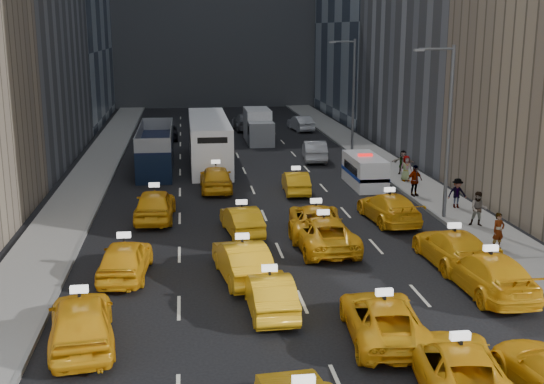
{
  "coord_description": "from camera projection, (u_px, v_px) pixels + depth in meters",
  "views": [
    {
      "loc": [
        -4.11,
        -21.08,
        9.78
      ],
      "look_at": [
        0.05,
        11.03,
        2.0
      ],
      "focal_mm": 45.0,
      "sensor_mm": 36.0,
      "label": 1
    }
  ],
  "objects": [
    {
      "name": "nypd_van",
      "position": [
        365.0,
        171.0,
        43.27
      ],
      "size": [
        2.48,
        5.05,
        2.08
      ],
      "rotation": [
        0.0,
        0.0,
        0.12
      ],
      "color": "silver",
      "rests_on": "ground"
    },
    {
      "name": "misc_car_0",
      "position": [
        315.0,
        151.0,
        51.62
      ],
      "size": [
        2.15,
        4.87,
        1.55
      ],
      "primitive_type": "imported",
      "rotation": [
        0.0,
        0.0,
        3.03
      ],
      "color": "#9B9CA2",
      "rests_on": "ground"
    },
    {
      "name": "taxi_16",
      "position": [
        216.0,
        178.0,
        41.99
      ],
      "size": [
        1.91,
        4.74,
        1.61
      ],
      "primitive_type": "imported",
      "rotation": [
        0.0,
        0.0,
        3.14
      ],
      "color": "#EFA514",
      "rests_on": "ground"
    },
    {
      "name": "misc_car_3",
      "position": [
        205.0,
        126.0,
        65.57
      ],
      "size": [
        1.9,
        4.06,
        1.34
      ],
      "primitive_type": "imported",
      "rotation": [
        0.0,
        0.0,
        3.06
      ],
      "color": "black",
      "rests_on": "ground"
    },
    {
      "name": "pedestrian_0",
      "position": [
        498.0,
        231.0,
        30.4
      ],
      "size": [
        0.69,
        0.54,
        1.67
      ],
      "primitive_type": "imported",
      "rotation": [
        0.0,
        0.0,
        0.25
      ],
      "color": "gray",
      "rests_on": "sidewalk_east"
    },
    {
      "name": "taxi_7",
      "position": [
        489.0,
        273.0,
        25.73
      ],
      "size": [
        2.25,
        5.4,
        1.56
      ],
      "primitive_type": "imported",
      "rotation": [
        0.0,
        0.0,
        3.15
      ],
      "color": "#EFA514",
      "rests_on": "ground"
    },
    {
      "name": "pedestrian_1",
      "position": [
        478.0,
        209.0,
        33.95
      ],
      "size": [
        0.97,
        0.77,
        1.76
      ],
      "primitive_type": "imported",
      "rotation": [
        0.0,
        0.0,
        -0.41
      ],
      "color": "gray",
      "rests_on": "sidewalk_east"
    },
    {
      "name": "taxi_13",
      "position": [
        242.0,
        220.0,
        33.22
      ],
      "size": [
        2.0,
        4.33,
        1.38
      ],
      "primitive_type": "imported",
      "rotation": [
        0.0,
        0.0,
        3.27
      ],
      "color": "#EFA514",
      "rests_on": "ground"
    },
    {
      "name": "taxi_9",
      "position": [
        242.0,
        260.0,
        27.15
      ],
      "size": [
        2.29,
        4.96,
        1.57
      ],
      "primitive_type": "imported",
      "rotation": [
        0.0,
        0.0,
        3.28
      ],
      "color": "#EFA514",
      "rests_on": "ground"
    },
    {
      "name": "misc_car_4",
      "position": [
        301.0,
        123.0,
        66.84
      ],
      "size": [
        2.14,
        4.62,
        1.47
      ],
      "primitive_type": "imported",
      "rotation": [
        0.0,
        0.0,
        3.28
      ],
      "color": "#B7B9BF",
      "rests_on": "ground"
    },
    {
      "name": "curb_west",
      "position": [
        112.0,
        176.0,
        46.08
      ],
      "size": [
        0.15,
        90.0,
        0.18
      ],
      "primitive_type": "cube",
      "color": "slate",
      "rests_on": "ground"
    },
    {
      "name": "pedestrian_5",
      "position": [
        403.0,
        162.0,
        46.17
      ],
      "size": [
        1.56,
        0.88,
        1.62
      ],
      "primitive_type": "imported",
      "rotation": [
        0.0,
        0.0,
        -0.32
      ],
      "color": "gray",
      "rests_on": "sidewalk_east"
    },
    {
      "name": "misc_car_1",
      "position": [
        164.0,
        131.0,
        61.74
      ],
      "size": [
        2.48,
        5.13,
        1.41
      ],
      "primitive_type": "imported",
      "rotation": [
        0.0,
        0.0,
        3.17
      ],
      "color": "black",
      "rests_on": "ground"
    },
    {
      "name": "taxi_10",
      "position": [
        323.0,
        233.0,
        30.91
      ],
      "size": [
        2.67,
        5.49,
        1.5
      ],
      "primitive_type": "imported",
      "rotation": [
        0.0,
        0.0,
        3.17
      ],
      "color": "#EFA514",
      "rests_on": "ground"
    },
    {
      "name": "sidewalk_east",
      "position": [
        392.0,
        168.0,
        48.53
      ],
      "size": [
        3.0,
        90.0,
        0.15
      ],
      "primitive_type": "cube",
      "color": "gray",
      "rests_on": "ground"
    },
    {
      "name": "taxi_17",
      "position": [
        296.0,
        182.0,
        41.46
      ],
      "size": [
        1.62,
        4.13,
        1.34
      ],
      "primitive_type": "imported",
      "rotation": [
        0.0,
        0.0,
        3.09
      ],
      "color": "#EFA514",
      "rests_on": "ground"
    },
    {
      "name": "streetlight_far",
      "position": [
        352.0,
        92.0,
        53.98
      ],
      "size": [
        2.15,
        0.22,
        9.0
      ],
      "color": "#595B60",
      "rests_on": "ground"
    },
    {
      "name": "taxi_4",
      "position": [
        81.0,
        321.0,
        21.4
      ],
      "size": [
        2.61,
        5.14,
        1.68
      ],
      "primitive_type": "imported",
      "rotation": [
        0.0,
        0.0,
        3.27
      ],
      "color": "#EFA514",
      "rests_on": "ground"
    },
    {
      "name": "ground",
      "position": [
        312.0,
        324.0,
        23.13
      ],
      "size": [
        160.0,
        160.0,
        0.0
      ],
      "primitive_type": "plane",
      "color": "black",
      "rests_on": "ground"
    },
    {
      "name": "taxi_2",
      "position": [
        458.0,
        366.0,
        18.8
      ],
      "size": [
        2.99,
        5.29,
        1.4
      ],
      "primitive_type": "imported",
      "rotation": [
        0.0,
        0.0,
        3.0
      ],
      "color": "#EFA514",
      "rests_on": "ground"
    },
    {
      "name": "city_bus",
      "position": [
        209.0,
        141.0,
        50.26
      ],
      "size": [
        4.02,
        13.43,
        3.42
      ],
      "rotation": [
        0.0,
        0.0,
        -0.1
      ],
      "color": "white",
      "rests_on": "ground"
    },
    {
      "name": "taxi_11",
      "position": [
        453.0,
        248.0,
        28.8
      ],
      "size": [
        2.23,
        5.27,
        1.52
      ],
      "primitive_type": "imported",
      "rotation": [
        0.0,
        0.0,
        3.16
      ],
      "color": "#EFA514",
      "rests_on": "ground"
    },
    {
      "name": "taxi_6",
      "position": [
        383.0,
        319.0,
        21.9
      ],
      "size": [
        2.68,
        5.15,
        1.39
      ],
      "primitive_type": "imported",
      "rotation": [
        0.0,
        0.0,
        3.06
      ],
      "color": "#EFA514",
      "rests_on": "ground"
    },
    {
      "name": "taxi_12",
      "position": [
        155.0,
        205.0,
        35.54
      ],
      "size": [
        2.2,
        5.0,
        1.67
      ],
      "primitive_type": "imported",
      "rotation": [
        0.0,
        0.0,
        3.09
      ],
      "color": "#EFA514",
      "rests_on": "ground"
    },
    {
      "name": "curb_east",
      "position": [
        372.0,
        169.0,
        48.35
      ],
      "size": [
        0.15,
        90.0,
        0.18
      ],
      "primitive_type": "cube",
      "color": "slate",
      "rests_on": "ground"
    },
    {
      "name": "taxi_15",
      "position": [
        389.0,
        208.0,
        35.25
      ],
      "size": [
        2.5,
        5.32,
        1.5
      ],
      "primitive_type": "imported",
      "rotation": [
        0.0,
        0.0,
        3.22
      ],
      "color": "#EFA514",
      "rests_on": "ground"
    },
    {
      "name": "misc_car_2",
      "position": [
        245.0,
        122.0,
        67.3
      ],
      "size": [
        2.56,
        5.76,
        1.64
      ],
      "primitive_type": "imported",
      "rotation": [
        0.0,
        0.0,
        3.19
      ],
      "color": "slate",
      "rests_on": "ground"
    },
    {
      "name": "sidewalk_west",
      "position": [
        90.0,
        176.0,
        45.91
      ],
      "size": [
        3.0,
        90.0,
        0.15
      ],
      "primitive_type": "cube",
      "color": "gray",
      "rests_on": "ground"
    },
    {
      "name": "box_truck",
      "position": [
        258.0,
        126.0,
        59.95
      ],
      "size": [
        2.97,
        6.5,
        2.86
      ],
      "rotation": [
        0.0,
        0.0,
        -0.13
      ],
      "color": "white",
      "rests_on": "ground"
    },
    {
      "name": "streetlight_near",
      "position": [
        447.0,
        127.0,
        34.7
      ],
      "size": [
        2.15,
        0.22,
        9.0
      ],
      "color": "#595B60",
      "rests_on": "ground"
    },
    {
      "name": "pedestrian_4",
      "position": [
        406.0,
        168.0,
        44.07
      ],
      "size": [
        0.84,
        0.5,
        1.66
      ],
      "primitive_type": "imported",
      "rotation": [
        0.0,
        0.0,
        0.07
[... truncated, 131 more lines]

